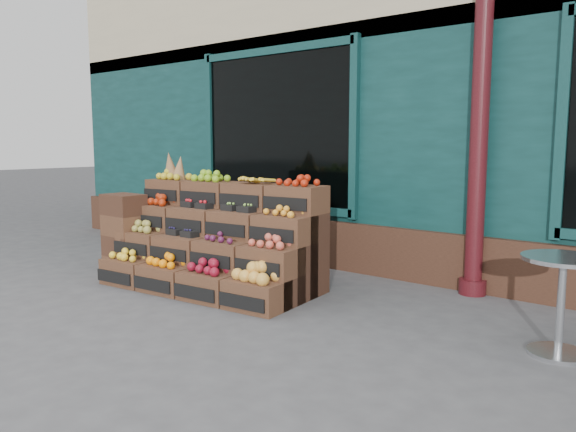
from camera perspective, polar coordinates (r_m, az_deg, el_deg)
The scene contains 6 objects.
ground at distance 5.15m, azimuth -3.21°, elevation -10.40°, with size 60.00×60.00×0.00m, color #48484B.
shop_facade at distance 9.38m, azimuth 18.63°, elevation 12.09°, with size 12.00×6.24×4.80m.
crate_display at distance 6.24m, azimuth -7.26°, elevation -3.01°, with size 2.44×1.36×1.47m.
spare_crates at distance 6.92m, azimuth -16.27°, elevation -1.90°, with size 0.50×0.35×0.98m.
bistro_table at distance 4.65m, azimuth 26.04°, elevation -7.15°, with size 0.60×0.60×0.75m.
shopkeeper at distance 8.38m, azimuth 0.53°, elevation 3.26°, with size 0.70×0.46×1.93m, color #195921.
Camera 1 is at (3.30, -3.63, 1.58)m, focal length 35.00 mm.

